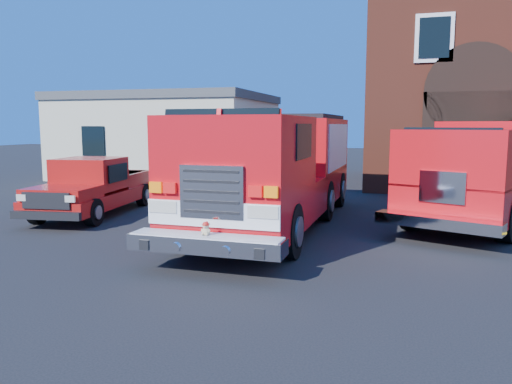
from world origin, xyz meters
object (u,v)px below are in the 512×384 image
(side_building, at_px, (170,135))
(fire_engine, at_px, (278,167))
(secondary_truck, at_px, (490,166))
(pickup_truck, at_px, (95,188))

(side_building, xyz_separation_m, fire_engine, (8.75, -11.27, -0.60))
(secondary_truck, bearing_deg, fire_engine, -155.10)
(fire_engine, height_order, secondary_truck, fire_engine)
(secondary_truck, bearing_deg, side_building, 149.29)
(side_building, bearing_deg, fire_engine, -52.16)
(side_building, height_order, pickup_truck, side_building)
(fire_engine, bearing_deg, side_building, 127.84)
(side_building, distance_m, secondary_truck, 16.86)
(pickup_truck, bearing_deg, side_building, 104.61)
(pickup_truck, bearing_deg, fire_engine, -0.07)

